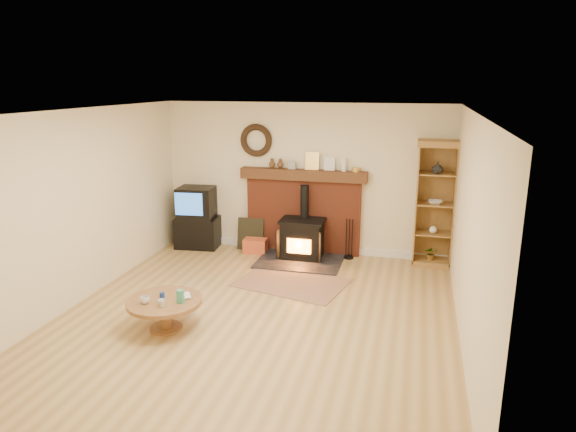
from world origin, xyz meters
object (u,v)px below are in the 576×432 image
(curio_cabinet, at_px, (435,204))
(wood_stove, at_px, (302,240))
(tv_unit, at_px, (197,219))
(coffee_table, at_px, (165,305))

(curio_cabinet, bearing_deg, wood_stove, -172.35)
(wood_stove, xyz_separation_m, tv_unit, (-1.99, 0.20, 0.20))
(coffee_table, bearing_deg, wood_stove, 70.24)
(tv_unit, relative_size, coffee_table, 1.22)
(wood_stove, distance_m, curio_cabinet, 2.26)
(wood_stove, bearing_deg, coffee_table, -109.76)
(tv_unit, distance_m, coffee_table, 3.25)
(tv_unit, bearing_deg, curio_cabinet, 1.22)
(curio_cabinet, distance_m, coffee_table, 4.56)
(coffee_table, bearing_deg, curio_cabinet, 45.19)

